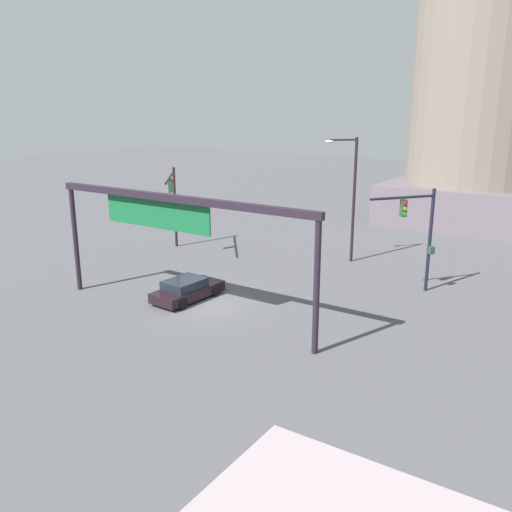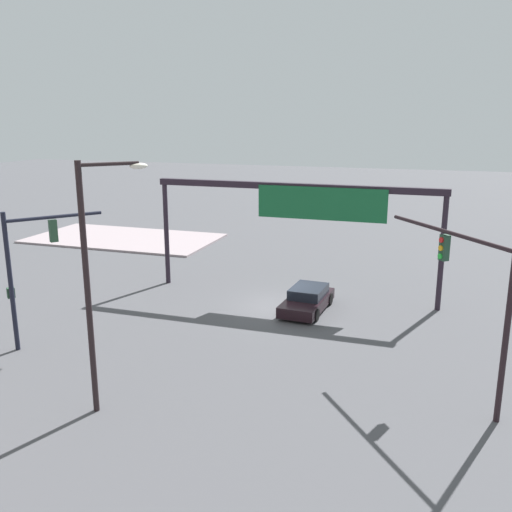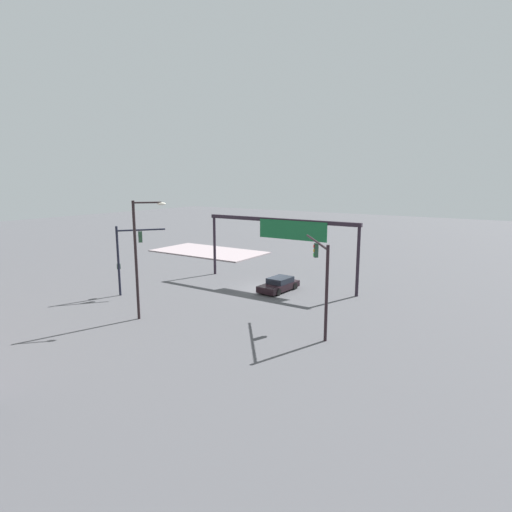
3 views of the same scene
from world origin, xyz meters
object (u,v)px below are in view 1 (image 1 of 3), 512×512
Objects in this scene: traffic_signal_near_corner at (173,195)px; traffic_signal_opposite_side at (420,227)px; streetlamp_curved_arm at (351,192)px; sedan_car_approaching at (187,290)px.

traffic_signal_opposite_side is (17.68, 0.89, -0.37)m from traffic_signal_near_corner.
traffic_signal_near_corner is at bearing -25.60° from streetlamp_curved_arm.
streetlamp_curved_arm is (-5.89, 3.78, 0.98)m from traffic_signal_opposite_side.
traffic_signal_opposite_side is at bearing -47.39° from sedan_car_approaching.
sedan_car_approaching is at bearing 7.87° from traffic_signal_near_corner.
streetlamp_curved_arm is 1.93× the size of sedan_car_approaching.
traffic_signal_opposite_side is at bearing 100.05° from streetlamp_curved_arm.
sedan_car_approaching is at bearing 22.85° from streetlamp_curved_arm.
traffic_signal_near_corner is 0.71× the size of streetlamp_curved_arm.
traffic_signal_opposite_side is at bearing 55.47° from traffic_signal_near_corner.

